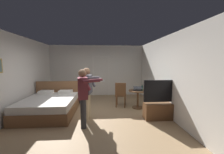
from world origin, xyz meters
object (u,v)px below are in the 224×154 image
bed (50,105)px  person_striped_shirt (87,89)px  person_blue_shirt (83,94)px  laptop (137,89)px  side_table (138,96)px  bottle_on_table (142,88)px  tv_flatscreen (162,107)px  wooden_chair (121,94)px  suitcase_dark (74,97)px

bed → person_striped_shirt: bearing=-21.2°
bed → person_blue_shirt: person_blue_shirt is taller
bed → laptop: bed is taller
person_blue_shirt → person_striped_shirt: size_ratio=0.99×
person_striped_shirt → side_table: bearing=25.8°
bottle_on_table → person_striped_shirt: size_ratio=0.14×
person_striped_shirt → tv_flatscreen: bearing=-4.7°
side_table → person_striped_shirt: 2.12m
bed → wooden_chair: (2.55, 0.54, 0.24)m
laptop → person_striped_shirt: 2.02m
suitcase_dark → tv_flatscreen: bearing=-32.0°
tv_flatscreen → wooden_chair: bearing=132.3°
bed → bottle_on_table: (3.34, 0.30, 0.50)m
bed → person_blue_shirt: bearing=-39.7°
laptop → person_blue_shirt: 2.35m
wooden_chair → suitcase_dark: (-1.98, 0.73, -0.30)m
tv_flatscreen → person_striped_shirt: bearing=175.3°
person_striped_shirt → wooden_chair: bearing=41.4°
bottle_on_table → wooden_chair: bearing=163.2°
wooden_chair → person_blue_shirt: (-1.25, -1.62, 0.37)m
wooden_chair → person_striped_shirt: (-1.20, -1.06, 0.40)m
bed → tv_flatscreen: bearing=-10.9°
side_table → suitcase_dark: (-2.64, 0.89, -0.24)m
side_table → wooden_chair: wooden_chair is taller
bed → side_table: (3.20, 0.38, 0.18)m
suitcase_dark → side_table: bearing=-18.2°
side_table → person_blue_shirt: bearing=-142.7°
wooden_chair → side_table: bearing=-13.7°
suitcase_dark → laptop: bearing=-19.3°
bed → person_striped_shirt: size_ratio=1.24×
laptop → bottle_on_table: bearing=-12.0°
tv_flatscreen → side_table: bearing=113.9°
side_table → person_striped_shirt: bearing=-154.2°
laptop → wooden_chair: bearing=161.9°
bed → bottle_on_table: bed is taller
laptop → bottle_on_table: 0.18m
tv_flatscreen → suitcase_dark: 3.70m
laptop → bottle_on_table: (0.17, -0.04, 0.05)m
bed → laptop: size_ratio=5.72×
laptop → bed: bearing=-173.9°
side_table → wooden_chair: size_ratio=0.72×
person_blue_shirt → bed: bearing=140.3°
tv_flatscreen → suitcase_dark: (-3.12, 1.99, -0.12)m
wooden_chair → person_blue_shirt: 2.08m
bottle_on_table → suitcase_dark: 2.99m
side_table → bottle_on_table: bottle_on_table is taller
bed → person_blue_shirt: (1.29, -1.08, 0.62)m
laptop → person_blue_shirt: (-1.87, -1.41, 0.17)m
bottle_on_table → laptop: bearing=168.0°
bottle_on_table → person_blue_shirt: size_ratio=0.14×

